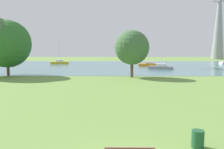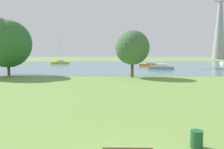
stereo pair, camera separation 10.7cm
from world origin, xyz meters
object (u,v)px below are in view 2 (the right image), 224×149
object	(u,v)px
electricity_pylon	(220,18)
sailboat_gray	(161,67)
tree_east_near	(132,48)
litter_bin	(197,139)
tree_west_near	(8,44)
sailboat_yellow	(60,62)
sailboat_orange	(150,64)

from	to	relation	value
electricity_pylon	sailboat_gray	bearing A→B (deg)	-124.45
sailboat_gray	tree_east_near	distance (m)	15.63
litter_bin	tree_west_near	xyz separation A→B (m)	(-20.59, 28.31, 4.60)
electricity_pylon	tree_west_near	bearing A→B (deg)	-136.07
tree_east_near	electricity_pylon	world-z (taller)	electricity_pylon
sailboat_yellow	sailboat_orange	xyz separation A→B (m)	(22.72, -7.58, -0.02)
sailboat_orange	litter_bin	bearing A→B (deg)	-95.23
sailboat_yellow	tree_west_near	size ratio (longest dim) A/B	0.86
sailboat_yellow	tree_east_near	bearing A→B (deg)	-59.30
electricity_pylon	tree_east_near	bearing A→B (deg)	-122.70
tree_west_near	electricity_pylon	distance (m)	76.28
litter_bin	sailboat_orange	distance (m)	47.82
litter_bin	sailboat_gray	world-z (taller)	sailboat_gray
sailboat_yellow	electricity_pylon	distance (m)	59.91
litter_bin	sailboat_yellow	distance (m)	58.17
tree_west_near	sailboat_yellow	bearing A→B (deg)	85.24
litter_bin	sailboat_yellow	size ratio (longest dim) A/B	0.11
tree_west_near	litter_bin	bearing A→B (deg)	-53.96
sailboat_yellow	litter_bin	bearing A→B (deg)	-71.61
electricity_pylon	litter_bin	bearing A→B (deg)	-112.75
litter_bin	sailboat_yellow	xyz separation A→B (m)	(-18.35, 55.20, 0.07)
sailboat_gray	tree_west_near	bearing A→B (deg)	-156.56
sailboat_gray	tree_west_near	size ratio (longest dim) A/B	0.79
litter_bin	sailboat_gray	size ratio (longest dim) A/B	0.12
litter_bin	electricity_pylon	bearing A→B (deg)	67.25
tree_west_near	electricity_pylon	bearing A→B (deg)	43.93
sailboat_yellow	tree_west_near	distance (m)	27.36
litter_bin	sailboat_orange	size ratio (longest dim) A/B	0.14
sailboat_yellow	tree_west_near	world-z (taller)	tree_west_near
sailboat_gray	sailboat_orange	bearing A→B (deg)	99.59
sailboat_orange	tree_west_near	size ratio (longest dim) A/B	0.66
tree_east_near	litter_bin	bearing A→B (deg)	-87.48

